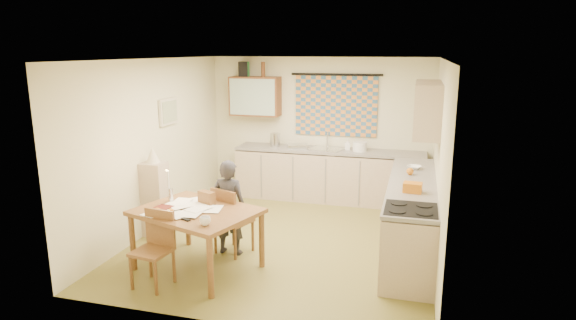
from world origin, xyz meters
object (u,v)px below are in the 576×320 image
(dining_table, at_px, (198,239))
(counter_back, at_px, (329,175))
(counter_right, at_px, (411,216))
(chair_far, at_px, (233,232))
(shelf_stand, at_px, (155,199))
(person, at_px, (229,207))
(stove, at_px, (409,248))

(dining_table, bearing_deg, counter_back, 89.90)
(counter_right, xyz_separation_m, dining_table, (-2.48, -1.34, -0.07))
(chair_far, bearing_deg, shelf_stand, 7.85)
(chair_far, bearing_deg, person, 53.23)
(counter_right, relative_size, dining_table, 1.81)
(chair_far, bearing_deg, dining_table, 87.04)
(counter_back, distance_m, stove, 3.28)
(chair_far, relative_size, shelf_stand, 0.84)
(person, height_order, shelf_stand, person)
(counter_back, bearing_deg, stove, -63.65)
(counter_right, bearing_deg, chair_far, -160.64)
(counter_back, height_order, counter_right, same)
(dining_table, height_order, person, person)
(dining_table, bearing_deg, stove, 22.62)
(counter_right, height_order, stove, stove)
(chair_far, distance_m, person, 0.35)
(counter_back, bearing_deg, chair_far, -106.92)
(stove, xyz_separation_m, shelf_stand, (-3.54, 0.65, 0.08))
(counter_right, relative_size, shelf_stand, 2.75)
(chair_far, relative_size, person, 0.71)
(counter_back, bearing_deg, dining_table, -108.16)
(counter_right, bearing_deg, counter_back, 128.97)
(chair_far, height_order, person, person)
(counter_back, xyz_separation_m, stove, (1.45, -2.94, 0.01))
(counter_right, height_order, chair_far, counter_right)
(counter_back, relative_size, stove, 3.57)
(dining_table, bearing_deg, counter_right, 46.36)
(dining_table, distance_m, shelf_stand, 1.36)
(counter_right, relative_size, person, 2.34)
(counter_right, distance_m, dining_table, 2.82)
(stove, distance_m, dining_table, 2.49)
(dining_table, distance_m, chair_far, 0.61)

